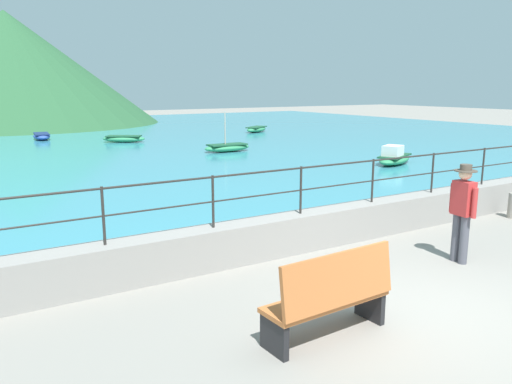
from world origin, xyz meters
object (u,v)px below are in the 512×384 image
Objects in this scene: bench_main at (331,296)px; boat_2 at (256,129)px; person_walking at (463,208)px; boat_1 at (394,158)px; boat_3 at (227,147)px; boat_0 at (42,136)px; boat_5 at (124,139)px.

boat_2 is (14.11, 24.52, -0.30)m from bench_main.
boat_2 is at bearing 66.25° from person_walking.
boat_3 is (-3.68, 6.92, -0.07)m from boat_1.
boat_3 is (6.44, -10.54, 0.01)m from boat_0.
boat_5 is at bearing 78.67° from bench_main.
person_walking is 0.72× the size of boat_5.
bench_main is 0.73× the size of boat_0.
boat_1 reaches higher than boat_5.
boat_1 is 7.84m from boat_3.
bench_main is 26.93m from boat_0.
boat_1 is (10.11, -17.46, 0.07)m from boat_0.
bench_main reaches higher than boat_2.
boat_0 is 0.98× the size of boat_5.
person_walking reaches higher than boat_2.
boat_1 is (7.39, 8.50, -0.65)m from person_walking.
bench_main is 23.44m from boat_5.
boat_5 is at bearing -47.60° from boat_0.
bench_main is 0.99× the size of person_walking.
boat_2 is (2.98, 15.07, -0.07)m from boat_1.
boat_2 is (13.09, -2.39, 0.00)m from boat_0.
bench_main is at bearing -139.66° from boat_1.
person_walking is 11.28m from boat_1.
bench_main reaches higher than boat_0.
bench_main is 17.99m from boat_3.
boat_1 reaches higher than boat_0.
boat_2 is 9.63m from boat_5.
boat_3 reaches higher than boat_0.
boat_2 is at bearing 60.09° from bench_main.
boat_5 is (3.59, -3.93, 0.00)m from boat_0.
bench_main is at bearing -114.47° from boat_3.
boat_5 is (0.87, 22.02, -0.72)m from person_walking.
boat_1 is 1.02× the size of boat_2.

